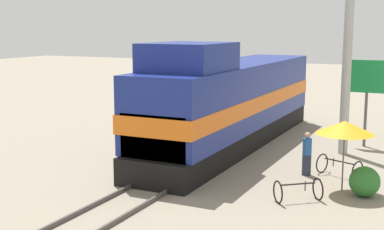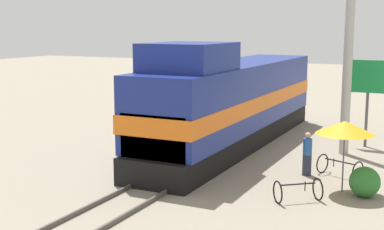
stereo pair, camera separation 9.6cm
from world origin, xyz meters
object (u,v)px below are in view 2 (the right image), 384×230
at_px(utility_pole, 350,21).
at_px(person_bystander, 307,152).
at_px(locomotive, 230,103).
at_px(vendor_umbrella, 345,128).
at_px(bicycle_spare, 298,190).
at_px(bicycle, 340,167).
at_px(billboard_sign, 368,82).

xyz_separation_m(utility_pole, person_bystander, (-0.62, -4.15, -4.91)).
bearing_deg(locomotive, vendor_umbrella, -37.57).
distance_m(locomotive, utility_pole, 6.33).
relative_size(utility_pole, bicycle_spare, 7.22).
distance_m(person_bystander, bicycle_spare, 3.30).
relative_size(utility_pole, bicycle, 6.54).
relative_size(person_bystander, bicycle, 0.95).
bearing_deg(utility_pole, person_bystander, -98.48).
xyz_separation_m(locomotive, vendor_umbrella, (6.01, -4.62, 0.13)).
relative_size(locomotive, bicycle, 9.12).
bearing_deg(vendor_umbrella, bicycle, 103.67).
bearing_deg(billboard_sign, utility_pole, -108.47).
height_order(vendor_umbrella, person_bystander, vendor_umbrella).
relative_size(utility_pole, billboard_sign, 2.83).
distance_m(locomotive, bicycle_spare, 8.24).
bearing_deg(locomotive, bicycle_spare, -52.27).
distance_m(vendor_umbrella, billboard_sign, 7.59).
bearing_deg(bicycle, vendor_umbrella, 36.31).
bearing_deg(billboard_sign, person_bystander, -101.73).
height_order(vendor_umbrella, bicycle_spare, vendor_umbrella).
distance_m(bicycle, bicycle_spare, 3.54).
bearing_deg(person_bystander, locomotive, 144.45).
height_order(locomotive, vendor_umbrella, locomotive).
bearing_deg(billboard_sign, locomotive, -152.84).
height_order(person_bystander, bicycle, person_bystander).
bearing_deg(person_bystander, vendor_umbrella, -42.65).
distance_m(billboard_sign, person_bystander, 6.57).
height_order(utility_pole, vendor_umbrella, utility_pole).
bearing_deg(utility_pole, bicycle, -81.87).
xyz_separation_m(bicycle, bicycle_spare, (-0.66, -3.48, -0.01)).
height_order(locomotive, bicycle, locomotive).
bearing_deg(bicycle_spare, bicycle, -49.92).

